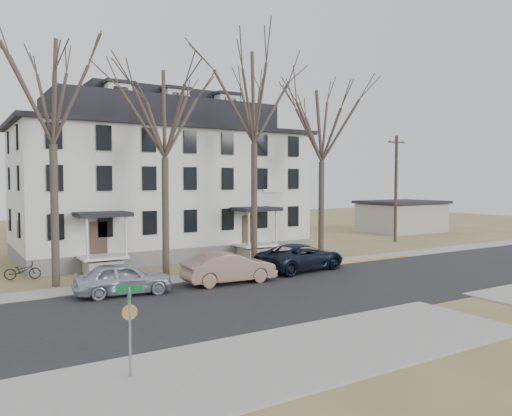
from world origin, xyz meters
TOP-DOWN VIEW (x-y plane):
  - ground at (0.00, 0.00)m, footprint 120.00×120.00m
  - main_road at (0.00, 2.00)m, footprint 120.00×10.00m
  - far_sidewalk at (0.00, 8.00)m, footprint 120.00×2.00m
  - near_sidewalk_left at (-8.00, -5.00)m, footprint 20.00×5.00m
  - yellow_curb at (5.00, 7.10)m, footprint 14.00×0.25m
  - boarding_house at (-2.00, 17.95)m, footprint 20.80×12.36m
  - distant_building at (26.00, 20.00)m, footprint 8.50×6.50m
  - tree_far_left at (-11.00, 9.80)m, footprint 8.40×8.40m
  - tree_mid_left at (-5.00, 9.80)m, footprint 7.80×7.80m
  - tree_center at (1.00, 9.80)m, footprint 9.00×9.00m
  - tree_mid_right at (6.50, 9.80)m, footprint 7.80×7.80m
  - utility_pole_far at (18.50, 14.00)m, footprint 2.00×0.28m
  - car_silver at (-8.68, 5.93)m, footprint 4.74×2.35m
  - car_tan at (-3.10, 5.68)m, footprint 5.04×1.97m
  - car_navy at (2.43, 6.74)m, footprint 6.09×3.42m
  - bicycle_left at (-12.25, 12.47)m, footprint 1.98×1.10m
  - street_sign at (-11.56, -4.11)m, footprint 0.73×0.73m

SIDE VIEW (x-z plane):
  - ground at x=0.00m, z-range 0.00..0.00m
  - main_road at x=0.00m, z-range -0.02..0.02m
  - far_sidewalk at x=0.00m, z-range -0.04..0.04m
  - near_sidewalk_left at x=-8.00m, z-range -0.04..0.04m
  - yellow_curb at x=5.00m, z-range -0.03..0.03m
  - bicycle_left at x=-12.25m, z-range 0.00..0.98m
  - car_silver at x=-8.68m, z-range 0.00..1.55m
  - car_navy at x=2.43m, z-range 0.00..1.61m
  - car_tan at x=-3.10m, z-range 0.00..1.63m
  - distant_building at x=26.00m, z-range 0.00..3.35m
  - street_sign at x=-11.56m, z-range 0.42..3.00m
  - utility_pole_far at x=18.50m, z-range 0.15..9.65m
  - boarding_house at x=-2.00m, z-range -0.65..11.40m
  - tree_mid_left at x=-5.00m, z-range 3.23..15.97m
  - tree_mid_right at x=6.50m, z-range 3.23..15.97m
  - tree_far_left at x=-11.00m, z-range 3.48..17.20m
  - tree_center at x=1.00m, z-range 3.73..18.43m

